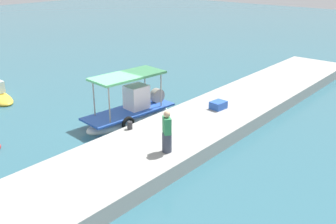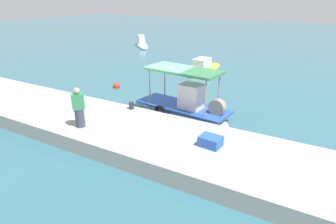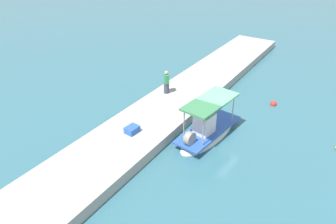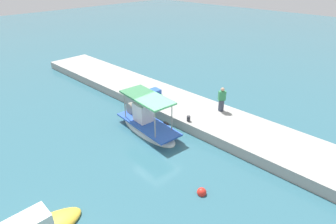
{
  "view_description": "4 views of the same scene",
  "coord_description": "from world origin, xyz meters",
  "px_view_note": "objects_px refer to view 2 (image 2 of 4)",
  "views": [
    {
      "loc": [
        -12.1,
        -13.93,
        7.73
      ],
      "look_at": [
        1.22,
        -2.69,
        1.03
      ],
      "focal_mm": 41.83,
      "sensor_mm": 36.0,
      "label": 1
    },
    {
      "loc": [
        7.46,
        -12.9,
        5.92
      ],
      "look_at": [
        1.2,
        -2.03,
        0.86
      ],
      "focal_mm": 31.52,
      "sensor_mm": 36.0,
      "label": 2
    },
    {
      "loc": [
        15.77,
        6.41,
        11.04
      ],
      "look_at": [
        1.68,
        -2.72,
        1.25
      ],
      "focal_mm": 33.65,
      "sensor_mm": 36.0,
      "label": 3
    },
    {
      "loc": [
        -11.08,
        10.44,
        9.68
      ],
      "look_at": [
        0.52,
        -1.58,
        1.07
      ],
      "focal_mm": 30.28,
      "sensor_mm": 36.0,
      "label": 4
    }
  ],
  "objects_px": {
    "mooring_bollard": "(131,105)",
    "cargo_crate": "(211,141)",
    "marker_buoy": "(117,86)",
    "main_fishing_boat": "(184,108)",
    "fisherman_near_bollard": "(79,109)",
    "moored_boat_near": "(204,69)",
    "moored_boat_mid": "(142,44)"
  },
  "relations": [
    {
      "from": "mooring_bollard",
      "to": "cargo_crate",
      "type": "bearing_deg",
      "value": -18.42
    },
    {
      "from": "marker_buoy",
      "to": "cargo_crate",
      "type": "bearing_deg",
      "value": -31.99
    },
    {
      "from": "main_fishing_boat",
      "to": "cargo_crate",
      "type": "relative_size",
      "value": 6.79
    },
    {
      "from": "main_fishing_boat",
      "to": "fisherman_near_bollard",
      "type": "relative_size",
      "value": 3.09
    },
    {
      "from": "moored_boat_near",
      "to": "moored_boat_mid",
      "type": "bearing_deg",
      "value": 146.29
    },
    {
      "from": "mooring_bollard",
      "to": "marker_buoy",
      "type": "height_order",
      "value": "mooring_bollard"
    },
    {
      "from": "moored_boat_mid",
      "to": "fisherman_near_bollard",
      "type": "bearing_deg",
      "value": -61.35
    },
    {
      "from": "mooring_bollard",
      "to": "moored_boat_near",
      "type": "xyz_separation_m",
      "value": [
        -1.03,
        11.22,
        -0.65
      ]
    },
    {
      "from": "main_fishing_boat",
      "to": "marker_buoy",
      "type": "xyz_separation_m",
      "value": [
        -6.26,
        2.19,
        -0.34
      ]
    },
    {
      "from": "fisherman_near_bollard",
      "to": "mooring_bollard",
      "type": "relative_size",
      "value": 4.82
    },
    {
      "from": "moored_boat_mid",
      "to": "main_fishing_boat",
      "type": "bearing_deg",
      "value": -49.68
    },
    {
      "from": "mooring_bollard",
      "to": "main_fishing_boat",
      "type": "bearing_deg",
      "value": 44.55
    },
    {
      "from": "cargo_crate",
      "to": "moored_boat_mid",
      "type": "height_order",
      "value": "moored_boat_mid"
    },
    {
      "from": "fisherman_near_bollard",
      "to": "moored_boat_near",
      "type": "relative_size",
      "value": 0.32
    },
    {
      "from": "main_fishing_boat",
      "to": "mooring_bollard",
      "type": "height_order",
      "value": "main_fishing_boat"
    },
    {
      "from": "marker_buoy",
      "to": "moored_boat_mid",
      "type": "distance_m",
      "value": 16.8
    },
    {
      "from": "mooring_bollard",
      "to": "marker_buoy",
      "type": "bearing_deg",
      "value": 136.54
    },
    {
      "from": "main_fishing_boat",
      "to": "fisherman_near_bollard",
      "type": "distance_m",
      "value": 5.41
    },
    {
      "from": "fisherman_near_bollard",
      "to": "moored_boat_near",
      "type": "distance_m",
      "value": 14.02
    },
    {
      "from": "main_fishing_boat",
      "to": "cargo_crate",
      "type": "bearing_deg",
      "value": -50.79
    },
    {
      "from": "marker_buoy",
      "to": "moored_boat_near",
      "type": "bearing_deg",
      "value": 65.14
    },
    {
      "from": "fisherman_near_bollard",
      "to": "marker_buoy",
      "type": "bearing_deg",
      "value": 118.33
    },
    {
      "from": "cargo_crate",
      "to": "moored_boat_mid",
      "type": "relative_size",
      "value": 0.16
    },
    {
      "from": "cargo_crate",
      "to": "moored_boat_near",
      "type": "height_order",
      "value": "moored_boat_near"
    },
    {
      "from": "main_fishing_boat",
      "to": "fisherman_near_bollard",
      "type": "bearing_deg",
      "value": -119.02
    },
    {
      "from": "fisherman_near_bollard",
      "to": "moored_boat_near",
      "type": "bearing_deg",
      "value": 91.58
    },
    {
      "from": "mooring_bollard",
      "to": "moored_boat_mid",
      "type": "relative_size",
      "value": 0.07
    },
    {
      "from": "mooring_bollard",
      "to": "moored_boat_near",
      "type": "bearing_deg",
      "value": 95.22
    },
    {
      "from": "fisherman_near_bollard",
      "to": "moored_boat_near",
      "type": "xyz_separation_m",
      "value": [
        -0.39,
        13.96,
        -1.25
      ]
    },
    {
      "from": "cargo_crate",
      "to": "marker_buoy",
      "type": "xyz_separation_m",
      "value": [
        -9.12,
        5.7,
        -0.77
      ]
    },
    {
      "from": "main_fishing_boat",
      "to": "moored_boat_mid",
      "type": "xyz_separation_m",
      "value": [
        -14.35,
        16.92,
        -0.21
      ]
    },
    {
      "from": "mooring_bollard",
      "to": "fisherman_near_bollard",
      "type": "bearing_deg",
      "value": -103.16
    }
  ]
}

